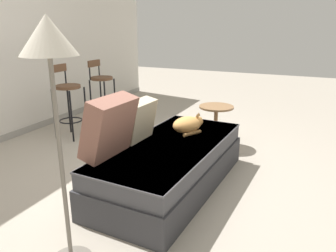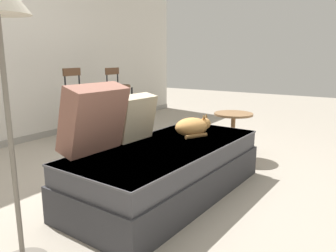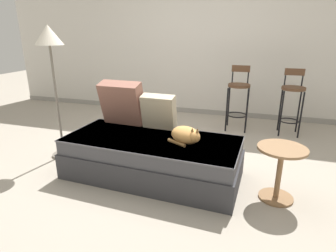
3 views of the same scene
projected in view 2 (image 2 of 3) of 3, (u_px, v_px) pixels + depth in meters
name	position (u px, v px, depth m)	size (l,w,h in m)	color
ground_plane	(132.00, 184.00, 3.04)	(16.00, 16.00, 0.00)	#A89E8E
couch	(168.00, 169.00, 2.78)	(1.91, 0.94, 0.44)	#353539
throw_pillow_corner	(94.00, 119.00, 2.46)	(0.51, 0.33, 0.53)	#936051
throw_pillow_middle	(135.00, 117.00, 2.84)	(0.40, 0.23, 0.40)	beige
cat	(193.00, 127.00, 3.02)	(0.40, 0.36, 0.20)	tan
bar_stool_near_window	(79.00, 101.00, 4.33)	(0.34, 0.34, 1.01)	black
bar_stool_by_doorway	(119.00, 95.00, 4.97)	(0.34, 0.34, 0.99)	black
side_table	(233.00, 129.00, 3.78)	(0.44, 0.44, 0.53)	olive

